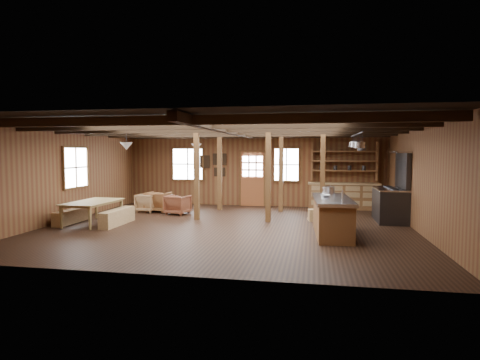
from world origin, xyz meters
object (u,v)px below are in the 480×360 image
Objects in this scene: commercial_range at (392,199)px; dining_table at (94,213)px; armchair_b at (178,205)px; kitchen_island at (332,216)px; armchair_c at (148,203)px; armchair_a at (158,202)px.

dining_table is at bearing -166.75° from commercial_range.
armchair_b is (-6.77, 0.15, -0.34)m from commercial_range.
kitchen_island reaches higher than armchair_c.
armchair_c is at bearing -4.59° from armchair_b.
commercial_range is (1.85, 2.35, 0.19)m from kitchen_island.
dining_table is at bearing 61.97° from armchair_b.
armchair_a is at bearing 150.13° from kitchen_island.
armchair_b is at bearing 150.11° from kitchen_island.
commercial_range is at bearing -169.89° from armchair_b.
kitchen_island is 6.50m from armchair_a.
commercial_range is 2.72× the size of armchair_a.
armchair_a is 1.11× the size of armchair_c.
dining_table is 2.62× the size of armchair_b.
armchair_a is (-5.80, 2.94, -0.13)m from kitchen_island.
armchair_c is (-1.21, 0.34, -0.01)m from armchair_b.
armchair_b is at bearing 155.29° from armchair_a.
armchair_b is at bearing 178.76° from commercial_range.
armchair_a is at bearing 175.61° from commercial_range.
kitchen_island is 1.21× the size of commercial_range.
commercial_range is 1.12× the size of dining_table.
armchair_a is 0.98m from armchair_b.
kitchen_island is at bearing 155.19° from armchair_a.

